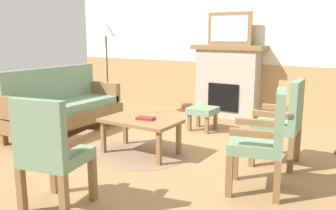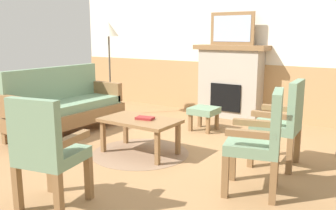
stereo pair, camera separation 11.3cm
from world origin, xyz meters
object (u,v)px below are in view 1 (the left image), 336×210
object	(u,v)px
footstool	(203,112)
floor_lamp_by_couch	(106,35)
armchair_by_window_left	(264,137)
book_on_table	(146,118)
couch	(64,107)
fireplace	(228,81)
armchair_front_left	(51,149)
coffee_table	(140,123)
framed_picture	(229,29)
armchair_near_fireplace	(284,119)

from	to	relation	value
footstool	floor_lamp_by_couch	size ratio (longest dim) A/B	0.24
armchair_by_window_left	footstool	bearing A→B (deg)	131.27
book_on_table	couch	bearing A→B (deg)	175.72
fireplace	armchair_by_window_left	xyz separation A→B (m)	(1.52, -2.75, -0.11)
book_on_table	armchair_front_left	bearing A→B (deg)	-83.37
fireplace	coffee_table	world-z (taller)	fireplace
footstool	armchair_by_window_left	bearing A→B (deg)	-48.73
couch	armchair_front_left	xyz separation A→B (m)	(1.78, -1.72, 0.14)
coffee_table	couch	bearing A→B (deg)	174.72
fireplace	floor_lamp_by_couch	size ratio (longest dim) A/B	0.77
framed_picture	book_on_table	xyz separation A→B (m)	(-0.04, -2.45, -1.10)
armchair_near_fireplace	floor_lamp_by_couch	size ratio (longest dim) A/B	0.58
couch	book_on_table	size ratio (longest dim) A/B	8.31
footstool	armchair_by_window_left	distance (m)	2.26
armchair_near_fireplace	armchair_front_left	xyz separation A→B (m)	(-1.35, -2.12, 0.00)
framed_picture	couch	bearing A→B (deg)	-125.07
book_on_table	armchair_front_left	size ratio (longest dim) A/B	0.22
couch	armchair_near_fireplace	xyz separation A→B (m)	(3.12, 0.40, 0.14)
fireplace	framed_picture	xyz separation A→B (m)	(0.00, 0.00, 0.91)
armchair_near_fireplace	book_on_table	bearing A→B (deg)	-161.39
coffee_table	book_on_table	size ratio (longest dim) A/B	4.43
coffee_table	armchair_near_fireplace	world-z (taller)	armchair_near_fireplace
footstool	coffee_table	bearing A→B (deg)	-96.11
armchair_by_window_left	floor_lamp_by_couch	size ratio (longest dim) A/B	0.58
book_on_table	armchair_near_fireplace	distance (m)	1.62
couch	floor_lamp_by_couch	xyz separation A→B (m)	(-0.25, 1.26, 1.05)
framed_picture	book_on_table	distance (m)	2.69
floor_lamp_by_couch	armchair_front_left	bearing A→B (deg)	-55.85
coffee_table	armchair_front_left	bearing A→B (deg)	-81.03
footstool	floor_lamp_by_couch	distance (m)	2.25
armchair_near_fireplace	floor_lamp_by_couch	world-z (taller)	floor_lamp_by_couch
framed_picture	coffee_table	xyz separation A→B (m)	(-0.11, -2.47, -1.17)
coffee_table	armchair_front_left	world-z (taller)	armchair_front_left
fireplace	coffee_table	size ratio (longest dim) A/B	1.35
armchair_by_window_left	floor_lamp_by_couch	world-z (taller)	floor_lamp_by_couch
coffee_table	floor_lamp_by_couch	xyz separation A→B (m)	(-1.78, 1.41, 1.06)
couch	armchair_front_left	bearing A→B (deg)	-44.07
framed_picture	floor_lamp_by_couch	xyz separation A→B (m)	(-1.88, -1.06, -0.11)
armchair_by_window_left	armchair_front_left	distance (m)	1.90
couch	armchair_near_fireplace	distance (m)	3.15
couch	footstool	xyz separation A→B (m)	(1.68, 1.27, -0.11)
couch	coffee_table	size ratio (longest dim) A/B	1.88
couch	book_on_table	bearing A→B (deg)	-4.28
book_on_table	floor_lamp_by_couch	size ratio (longest dim) A/B	0.13
couch	footstool	world-z (taller)	couch
framed_picture	armchair_by_window_left	world-z (taller)	framed_picture
coffee_table	book_on_table	bearing A→B (deg)	19.29
coffee_table	armchair_front_left	distance (m)	1.61
framed_picture	fireplace	bearing A→B (deg)	-90.00
fireplace	couch	distance (m)	2.86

